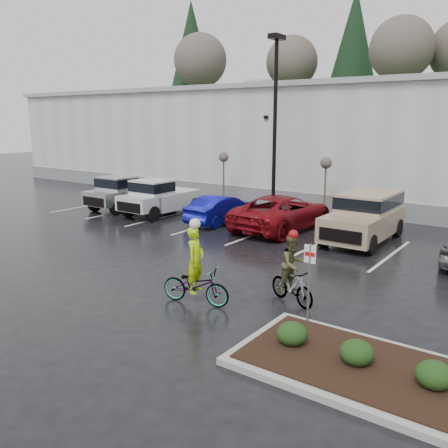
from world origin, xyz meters
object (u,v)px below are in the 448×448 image
Objects in this scene: fire_lane_sign at (309,276)px; suv_tan at (364,218)px; sapling_west at (224,160)px; cyclist_hivis at (196,278)px; lamppost at (275,107)px; cyclist_olive at (292,277)px; sapling_mid at (326,166)px; pickup_silver at (129,192)px; car_red at (282,212)px; pickup_white at (164,196)px; car_blue at (222,209)px.

fire_lane_sign reaches higher than suv_tan.
sapling_west reaches higher than suv_tan.
suv_tan is 9.66m from cyclist_hivis.
lamppost reaches higher than sapling_west.
fire_lane_sign is 3.39m from cyclist_hivis.
cyclist_olive is at bearing 130.88° from fire_lane_sign.
fire_lane_sign is at bearing -56.54° from lamppost.
sapling_mid is 5.16m from suv_tan.
suv_tan is (13.71, 0.49, 0.05)m from pickup_silver.
cyclist_hivis reaches higher than suv_tan.
sapling_west and sapling_mid have the same top height.
lamppost is 2.88× the size of sapling_west.
car_red is (-0.54, -3.55, -1.90)m from sapling_mid.
pickup_white is at bearing -149.27° from lamppost.
cyclist_hivis is at bearing -81.39° from sapling_mid.
suv_tan is (3.35, -3.53, -1.70)m from sapling_mid.
fire_lane_sign is 1.83m from cyclist_olive.
sapling_mid is (6.50, 0.00, 0.00)m from sapling_west.
sapling_west is at bearing 132.67° from fire_lane_sign.
car_red is 9.86m from cyclist_hivis.
sapling_west is 1.00× the size of sapling_mid.
fire_lane_sign is 12.58m from car_blue.
pickup_silver is 2.43× the size of cyclist_olive.
pickup_silver is 1.22× the size of car_blue.
cyclist_hivis reaches higher than car_blue.
sapling_mid is 12.39m from cyclist_olive.
lamppost is 4.19× the size of fire_lane_sign.
cyclist_olive is at bearing 122.66° from car_red.
cyclist_olive is (11.80, -7.46, -0.19)m from pickup_white.
car_blue is 7.06m from suv_tan.
pickup_white is at bearing 34.57° from cyclist_hivis.
sapling_west is 0.75× the size of car_blue.
sapling_mid is 0.62× the size of pickup_silver.
sapling_mid is at bearing 112.49° from fire_lane_sign.
sapling_mid reaches higher than cyclist_olive.
car_blue is 10.69m from cyclist_hivis.
cyclist_hivis is 1.15× the size of cyclist_olive.
pickup_white is (-1.12, -4.04, -1.75)m from sapling_west.
fire_lane_sign reaches higher than car_red.
suv_tan is (9.85, -3.53, -1.70)m from sapling_west.
lamppost is at bearing -158.20° from sapling_mid.
sapling_west is 0.62× the size of pickup_white.
lamppost reaches higher than suv_tan.
fire_lane_sign is at bearing -118.53° from cyclist_olive.
car_red is at bearing -179.63° from suv_tan.
suv_tan is at bearing -20.31° from cyclist_hivis.
car_blue is at bearing -175.94° from suv_tan.
lamppost is at bearing 30.73° from pickup_white.
suv_tan is at bearing -177.66° from car_red.
fire_lane_sign is at bearing -47.33° from sapling_west.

